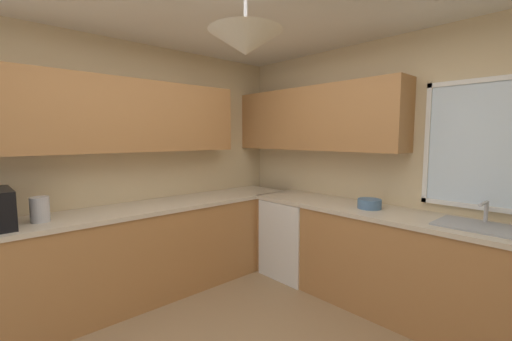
{
  "coord_description": "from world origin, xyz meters",
  "views": [
    {
      "loc": [
        1.5,
        -1.29,
        1.6
      ],
      "look_at": [
        -0.56,
        0.59,
        1.31
      ],
      "focal_mm": 23.02,
      "sensor_mm": 36.0,
      "label": 1
    }
  ],
  "objects_px": {
    "dishwasher": "(295,237)",
    "kettle": "(40,209)",
    "bowl": "(369,204)",
    "sink_assembly": "(480,226)"
  },
  "relations": [
    {
      "from": "dishwasher",
      "to": "kettle",
      "type": "relative_size",
      "value": 4.32
    },
    {
      "from": "kettle",
      "to": "sink_assembly",
      "type": "xyz_separation_m",
      "value": [
        2.43,
        2.41,
        -0.09
      ]
    },
    {
      "from": "kettle",
      "to": "sink_assembly",
      "type": "height_order",
      "value": "kettle"
    },
    {
      "from": "dishwasher",
      "to": "kettle",
      "type": "xyz_separation_m",
      "value": [
        -0.64,
        -2.38,
        0.58
      ]
    },
    {
      "from": "dishwasher",
      "to": "kettle",
      "type": "bearing_deg",
      "value": -105.06
    },
    {
      "from": "dishwasher",
      "to": "bowl",
      "type": "xyz_separation_m",
      "value": [
        0.89,
        0.03,
        0.53
      ]
    },
    {
      "from": "kettle",
      "to": "sink_assembly",
      "type": "relative_size",
      "value": 0.35
    },
    {
      "from": "kettle",
      "to": "bowl",
      "type": "distance_m",
      "value": 2.86
    },
    {
      "from": "kettle",
      "to": "bowl",
      "type": "relative_size",
      "value": 0.92
    },
    {
      "from": "dishwasher",
      "to": "sink_assembly",
      "type": "xyz_separation_m",
      "value": [
        1.79,
        0.04,
        0.49
      ]
    }
  ]
}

